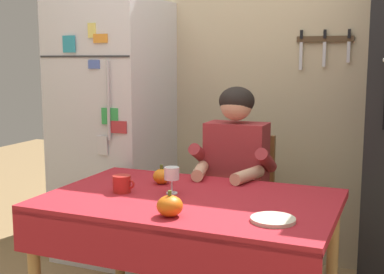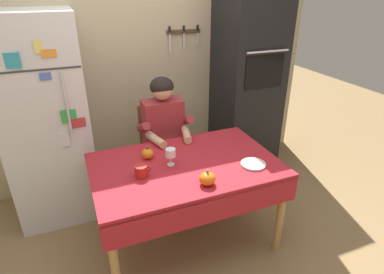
% 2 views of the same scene
% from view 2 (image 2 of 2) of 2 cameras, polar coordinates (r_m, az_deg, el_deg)
% --- Properties ---
extents(ground_plane, '(10.00, 10.00, 0.00)m').
position_cam_2_polar(ground_plane, '(2.81, -0.29, -18.84)').
color(ground_plane, '#93754C').
rests_on(ground_plane, ground).
extents(back_wall_assembly, '(3.70, 0.13, 2.60)m').
position_cam_2_polar(back_wall_assembly, '(3.37, -8.33, 14.03)').
color(back_wall_assembly, '#BCAD89').
rests_on(back_wall_assembly, ground).
extents(refrigerator, '(0.68, 0.71, 1.80)m').
position_cam_2_polar(refrigerator, '(3.02, -24.56, 2.58)').
color(refrigerator, silver).
rests_on(refrigerator, ground).
extents(wall_oven, '(0.60, 0.64, 2.10)m').
position_cam_2_polar(wall_oven, '(3.49, 9.80, 10.12)').
color(wall_oven, black).
rests_on(wall_oven, ground).
extents(dining_table, '(1.40, 0.90, 0.74)m').
position_cam_2_polar(dining_table, '(2.45, -1.00, -6.68)').
color(dining_table, tan).
rests_on(dining_table, ground).
extents(chair_behind_person, '(0.40, 0.40, 0.93)m').
position_cam_2_polar(chair_behind_person, '(3.19, -5.64, -1.63)').
color(chair_behind_person, brown).
rests_on(chair_behind_person, ground).
extents(seated_person, '(0.47, 0.55, 1.25)m').
position_cam_2_polar(seated_person, '(2.92, -4.76, 0.71)').
color(seated_person, '#38384C').
rests_on(seated_person, ground).
extents(coffee_mug, '(0.12, 0.09, 0.09)m').
position_cam_2_polar(coffee_mug, '(2.28, -9.05, -6.03)').
color(coffee_mug, '#B2231E').
rests_on(coffee_mug, dining_table).
extents(wine_glass, '(0.08, 0.08, 0.13)m').
position_cam_2_polar(wine_glass, '(2.36, -3.86, -2.95)').
color(wine_glass, white).
rests_on(wine_glass, dining_table).
extents(pumpkin_large, '(0.09, 0.09, 0.10)m').
position_cam_2_polar(pumpkin_large, '(2.50, -7.94, -2.97)').
color(pumpkin_large, orange).
rests_on(pumpkin_large, dining_table).
extents(pumpkin_medium, '(0.11, 0.11, 0.11)m').
position_cam_2_polar(pumpkin_medium, '(2.17, 2.76, -7.43)').
color(pumpkin_medium, orange).
rests_on(pumpkin_medium, dining_table).
extents(serving_tray, '(0.19, 0.19, 0.02)m').
position_cam_2_polar(serving_tray, '(2.44, 10.89, -4.81)').
color(serving_tray, beige).
rests_on(serving_tray, dining_table).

